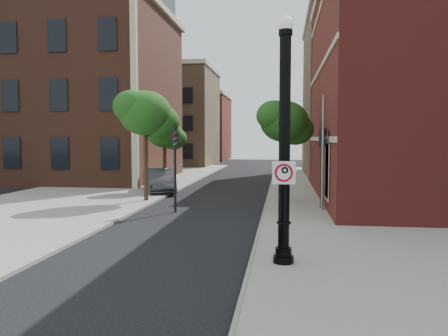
# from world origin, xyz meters

# --- Properties ---
(ground) EXTENTS (120.00, 120.00, 0.00)m
(ground) POSITION_xyz_m (0.00, 0.00, 0.00)
(ground) COLOR black
(ground) RESTS_ON ground
(sidewalk_right) EXTENTS (8.00, 60.00, 0.12)m
(sidewalk_right) POSITION_xyz_m (6.00, 10.00, 0.06)
(sidewalk_right) COLOR gray
(sidewalk_right) RESTS_ON ground
(sidewalk_left) EXTENTS (10.00, 50.00, 0.12)m
(sidewalk_left) POSITION_xyz_m (-9.00, 18.00, 0.06)
(sidewalk_left) COLOR gray
(sidewalk_left) RESTS_ON ground
(curb_edge) EXTENTS (0.10, 60.00, 0.14)m
(curb_edge) POSITION_xyz_m (2.05, 10.00, 0.07)
(curb_edge) COLOR gray
(curb_edge) RESTS_ON ground
(victorian_building) EXTENTS (18.60, 14.60, 17.95)m
(victorian_building) POSITION_xyz_m (-16.00, 23.97, 8.74)
(victorian_building) COLOR brown
(victorian_building) RESTS_ON ground
(bg_building_tan_a) EXTENTS (12.00, 12.00, 12.00)m
(bg_building_tan_a) POSITION_xyz_m (-12.00, 44.00, 6.00)
(bg_building_tan_a) COLOR #7F6145
(bg_building_tan_a) RESTS_ON ground
(bg_building_red) EXTENTS (12.00, 12.00, 10.00)m
(bg_building_red) POSITION_xyz_m (-12.00, 58.00, 5.00)
(bg_building_red) COLOR maroon
(bg_building_red) RESTS_ON ground
(bg_building_tan_b) EXTENTS (22.00, 14.00, 14.00)m
(bg_building_tan_b) POSITION_xyz_m (16.00, 30.00, 7.00)
(bg_building_tan_b) COLOR #7F6145
(bg_building_tan_b) RESTS_ON ground
(lamppost) EXTENTS (0.58, 0.58, 6.83)m
(lamppost) POSITION_xyz_m (2.95, 0.54, 3.15)
(lamppost) COLOR black
(lamppost) RESTS_ON ground
(no_parking_sign) EXTENTS (0.62, 0.09, 0.62)m
(no_parking_sign) POSITION_xyz_m (2.95, 0.37, 2.64)
(no_parking_sign) COLOR white
(no_parking_sign) RESTS_ON ground
(parked_car) EXTENTS (3.39, 5.03, 1.57)m
(parked_car) POSITION_xyz_m (-5.09, 16.01, 0.78)
(parked_car) COLOR #323237
(parked_car) RESTS_ON ground
(traffic_signal_left) EXTENTS (0.32, 0.36, 4.16)m
(traffic_signal_left) POSITION_xyz_m (-2.19, 8.83, 2.80)
(traffic_signal_left) COLOR black
(traffic_signal_left) RESTS_ON ground
(traffic_signal_right) EXTENTS (0.34, 0.38, 4.30)m
(traffic_signal_right) POSITION_xyz_m (4.80, 10.22, 2.90)
(traffic_signal_right) COLOR black
(traffic_signal_right) RESTS_ON ground
(utility_pole) EXTENTS (0.11, 0.11, 5.61)m
(utility_pole) POSITION_xyz_m (4.80, 9.83, 2.80)
(utility_pole) COLOR #999999
(utility_pole) RESTS_ON ground
(street_tree_a) EXTENTS (3.41, 3.08, 6.14)m
(street_tree_a) POSITION_xyz_m (-4.52, 11.75, 4.85)
(street_tree_a) COLOR black
(street_tree_a) RESTS_ON ground
(street_tree_b) EXTENTS (2.70, 2.44, 4.86)m
(street_tree_b) POSITION_xyz_m (-4.78, 16.48, 3.83)
(street_tree_b) COLOR black
(street_tree_b) RESTS_ON ground
(street_tree_c) EXTENTS (3.08, 2.78, 5.55)m
(street_tree_c) POSITION_xyz_m (3.00, 12.25, 4.38)
(street_tree_c) COLOR black
(street_tree_c) RESTS_ON ground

